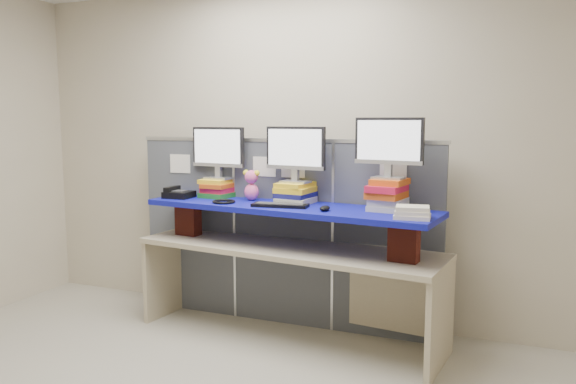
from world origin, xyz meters
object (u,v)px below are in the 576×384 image
at_px(blue_board, 288,208).
at_px(monitor_left, 218,150).
at_px(desk, 288,264).
at_px(monitor_right, 389,144).
at_px(desk_phone, 178,194).
at_px(keyboard, 280,205).
at_px(monitor_center, 295,151).

distance_m(blue_board, monitor_left, 0.85).
height_order(blue_board, monitor_left, monitor_left).
relative_size(desk, monitor_left, 4.95).
bearing_deg(monitor_left, monitor_right, 0.00).
height_order(desk, desk_phone, desk_phone).
bearing_deg(monitor_right, keyboard, -163.63).
xyz_separation_m(blue_board, monitor_right, (0.75, 0.03, 0.49)).
distance_m(monitor_left, desk_phone, 0.49).
xyz_separation_m(blue_board, monitor_left, (-0.71, 0.21, 0.42)).
bearing_deg(desk, monitor_center, 90.35).
bearing_deg(monitor_center, monitor_left, -180.00).
xyz_separation_m(monitor_left, monitor_right, (1.46, -0.18, 0.08)).
relative_size(blue_board, keyboard, 5.30).
distance_m(keyboard, desk_phone, 0.98).
bearing_deg(monitor_center, desk_phone, -168.19).
relative_size(desk, monitor_center, 4.95).
bearing_deg(monitor_left, monitor_center, 0.00).
height_order(monitor_left, desk_phone, monitor_left).
relative_size(blue_board, monitor_right, 4.61).
xyz_separation_m(monitor_left, desk_phone, (-0.29, -0.17, -0.36)).
bearing_deg(desk, monitor_left, 170.73).
bearing_deg(monitor_right, desk, -170.93).
bearing_deg(monitor_center, blue_board, -89.65).
relative_size(blue_board, monitor_center, 4.61).
bearing_deg(monitor_right, desk_phone, -173.19).
distance_m(desk, monitor_right, 1.20).
xyz_separation_m(monitor_center, desk_phone, (-1.01, -0.09, -0.37)).
relative_size(desk, monitor_right, 4.95).
distance_m(desk, monitor_left, 1.13).
distance_m(monitor_left, keyboard, 0.84).
height_order(monitor_left, monitor_center, monitor_center).
xyz_separation_m(keyboard, desk_phone, (-0.97, 0.13, 0.02)).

